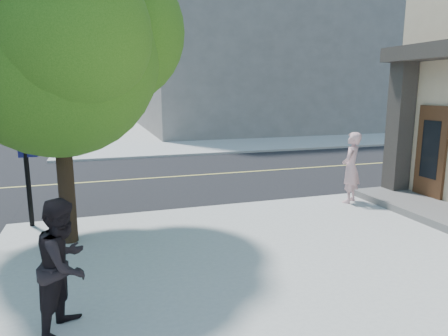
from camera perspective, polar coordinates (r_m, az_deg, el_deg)
name	(u,v)px	position (r m, az deg, el deg)	size (l,w,h in m)	color
ground	(52,225)	(10.78, -23.13, -7.41)	(140.00, 140.00, 0.00)	black
road_ew	(64,184)	(15.11, -21.68, -2.12)	(140.00, 9.00, 0.01)	black
sidewalk_ne	(248,128)	(34.19, 3.48, 5.72)	(29.00, 25.00, 0.12)	#ACACA8
filler_ne	(253,42)	(34.91, 4.12, 17.43)	(18.00, 16.00, 14.00)	slate
man_on_phone	(351,168)	(11.75, 17.53, 0.05)	(0.72, 0.47, 1.98)	#DAA4A7
pedestrian	(64,264)	(5.78, -21.67, -12.58)	(0.87, 0.68, 1.79)	black
street_tree	(60,30)	(8.71, -22.16, 17.68)	(4.97, 4.51, 6.59)	black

